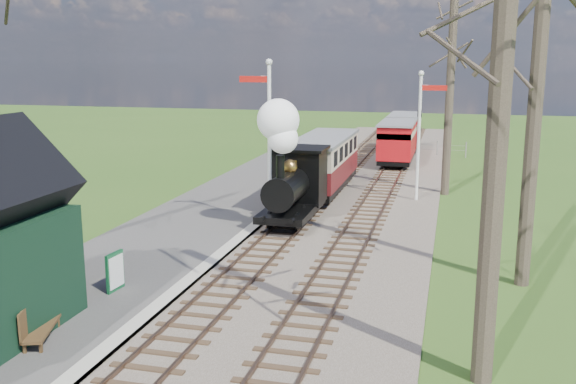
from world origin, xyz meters
name	(u,v)px	position (x,y,z in m)	size (l,w,h in m)	color
distant_hills	(406,261)	(1.40, 64.38, -16.21)	(114.40, 48.00, 22.02)	#385B23
ballast_bed	(349,197)	(1.30, 22.00, 0.05)	(8.00, 60.00, 0.10)	brown
track_near	(321,195)	(0.00, 22.00, 0.10)	(1.60, 60.00, 0.15)	brown
track_far	(378,198)	(2.60, 22.00, 0.10)	(1.60, 60.00, 0.15)	brown
platform	(178,235)	(-3.50, 14.00, 0.10)	(5.00, 44.00, 0.20)	#474442
coping_strip	(240,240)	(-1.20, 14.00, 0.10)	(0.40, 44.00, 0.21)	#B2AD9E
semaphore_near	(268,132)	(-0.77, 16.00, 3.62)	(1.22, 0.24, 6.22)	silver
semaphore_far	(421,126)	(4.37, 22.00, 3.35)	(1.22, 0.24, 5.72)	silver
bare_trees	(281,98)	(1.33, 10.10, 5.21)	(15.51, 22.39, 12.00)	#382D23
fence_line	(368,146)	(0.30, 36.00, 0.55)	(12.60, 0.08, 1.00)	slate
locomotive	(291,170)	(-0.01, 16.51, 2.15)	(1.88, 4.38, 4.69)	black
coach	(324,161)	(0.00, 22.58, 1.58)	(2.19, 7.50, 2.30)	black
red_carriage_a	(397,142)	(2.60, 31.50, 1.45)	(1.99, 4.93, 2.09)	black
red_carriage_b	(404,132)	(2.60, 37.00, 1.45)	(1.99, 4.93, 2.09)	black
sign_board	(115,271)	(-2.72, 8.26, 0.72)	(0.16, 0.72, 1.04)	#104B26
bench	(36,322)	(-2.86, 5.08, 0.61)	(0.92, 1.60, 0.88)	#4E351C
person	(68,284)	(-2.98, 6.53, 0.96)	(0.56, 0.37, 1.53)	#191F2E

